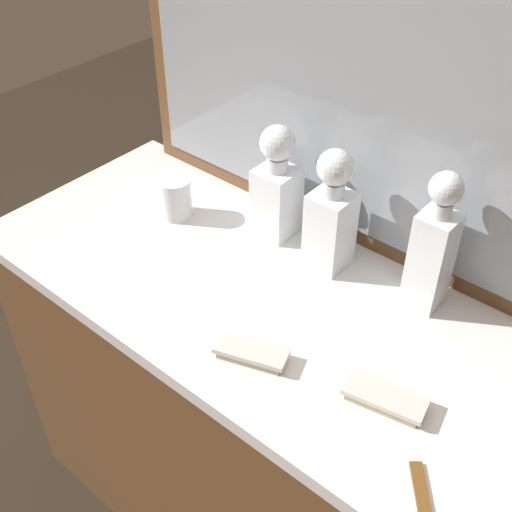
{
  "coord_description": "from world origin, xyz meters",
  "views": [
    {
      "loc": [
        0.64,
        -0.76,
        1.75
      ],
      "look_at": [
        0.0,
        0.0,
        0.95
      ],
      "focal_mm": 45.32,
      "sensor_mm": 36.0,
      "label": 1
    }
  ],
  "objects_px": {
    "crystal_tumbler_right": "(176,199)",
    "tortoiseshell_comb": "(423,501)",
    "crystal_decanter_far_left": "(432,254)",
    "silver_brush_rear": "(251,353)",
    "crystal_decanter_center": "(331,221)",
    "crystal_decanter_left": "(277,192)",
    "silver_brush_right": "(385,398)"
  },
  "relations": [
    {
      "from": "tortoiseshell_comb",
      "to": "crystal_tumbler_right",
      "type": "bearing_deg",
      "value": 160.75
    },
    {
      "from": "crystal_decanter_center",
      "to": "silver_brush_rear",
      "type": "xyz_separation_m",
      "value": [
        0.05,
        -0.31,
        -0.1
      ]
    },
    {
      "from": "silver_brush_right",
      "to": "crystal_tumbler_right",
      "type": "bearing_deg",
      "value": 166.52
    },
    {
      "from": "crystal_decanter_left",
      "to": "tortoiseshell_comb",
      "type": "bearing_deg",
      "value": -33.08
    },
    {
      "from": "silver_brush_rear",
      "to": "crystal_decanter_left",
      "type": "bearing_deg",
      "value": 122.29
    },
    {
      "from": "silver_brush_rear",
      "to": "tortoiseshell_comb",
      "type": "xyz_separation_m",
      "value": [
        0.38,
        -0.05,
        -0.01
      ]
    },
    {
      "from": "crystal_decanter_left",
      "to": "crystal_decanter_center",
      "type": "distance_m",
      "value": 0.16
    },
    {
      "from": "crystal_decanter_center",
      "to": "silver_brush_rear",
      "type": "relative_size",
      "value": 1.91
    },
    {
      "from": "crystal_decanter_center",
      "to": "tortoiseshell_comb",
      "type": "distance_m",
      "value": 0.57
    },
    {
      "from": "crystal_tumbler_right",
      "to": "silver_brush_right",
      "type": "height_order",
      "value": "crystal_tumbler_right"
    },
    {
      "from": "crystal_decanter_left",
      "to": "crystal_decanter_center",
      "type": "height_order",
      "value": "crystal_decanter_center"
    },
    {
      "from": "silver_brush_right",
      "to": "crystal_decanter_far_left",
      "type": "bearing_deg",
      "value": 105.87
    },
    {
      "from": "crystal_tumbler_right",
      "to": "silver_brush_rear",
      "type": "distance_m",
      "value": 0.48
    },
    {
      "from": "crystal_tumbler_right",
      "to": "tortoiseshell_comb",
      "type": "height_order",
      "value": "crystal_tumbler_right"
    },
    {
      "from": "crystal_decanter_far_left",
      "to": "tortoiseshell_comb",
      "type": "relative_size",
      "value": 2.62
    },
    {
      "from": "crystal_decanter_far_left",
      "to": "crystal_decanter_center",
      "type": "xyz_separation_m",
      "value": [
        -0.22,
        -0.02,
        -0.01
      ]
    },
    {
      "from": "crystal_decanter_far_left",
      "to": "crystal_decanter_center",
      "type": "height_order",
      "value": "crystal_decanter_far_left"
    },
    {
      "from": "crystal_decanter_center",
      "to": "tortoiseshell_comb",
      "type": "relative_size",
      "value": 2.4
    },
    {
      "from": "crystal_tumbler_right",
      "to": "tortoiseshell_comb",
      "type": "distance_m",
      "value": 0.85
    },
    {
      "from": "crystal_decanter_far_left",
      "to": "silver_brush_right",
      "type": "bearing_deg",
      "value": -74.13
    },
    {
      "from": "crystal_decanter_far_left",
      "to": "silver_brush_rear",
      "type": "height_order",
      "value": "crystal_decanter_far_left"
    },
    {
      "from": "crystal_decanter_center",
      "to": "silver_brush_right",
      "type": "distance_m",
      "value": 0.39
    },
    {
      "from": "crystal_decanter_left",
      "to": "crystal_tumbler_right",
      "type": "bearing_deg",
      "value": -154.95
    },
    {
      "from": "crystal_tumbler_right",
      "to": "silver_brush_rear",
      "type": "height_order",
      "value": "crystal_tumbler_right"
    },
    {
      "from": "silver_brush_rear",
      "to": "crystal_tumbler_right",
      "type": "bearing_deg",
      "value": 151.77
    },
    {
      "from": "silver_brush_right",
      "to": "silver_brush_rear",
      "type": "relative_size",
      "value": 1.04
    },
    {
      "from": "crystal_tumbler_right",
      "to": "crystal_decanter_left",
      "type": "bearing_deg",
      "value": 25.05
    },
    {
      "from": "crystal_decanter_center",
      "to": "silver_brush_right",
      "type": "relative_size",
      "value": 1.83
    },
    {
      "from": "crystal_tumbler_right",
      "to": "crystal_decanter_far_left",
      "type": "bearing_deg",
      "value": 10.38
    },
    {
      "from": "silver_brush_right",
      "to": "tortoiseshell_comb",
      "type": "bearing_deg",
      "value": -41.0
    },
    {
      "from": "silver_brush_rear",
      "to": "crystal_decanter_far_left",
      "type": "bearing_deg",
      "value": 64.24
    },
    {
      "from": "crystal_decanter_center",
      "to": "crystal_tumbler_right",
      "type": "relative_size",
      "value": 2.82
    }
  ]
}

